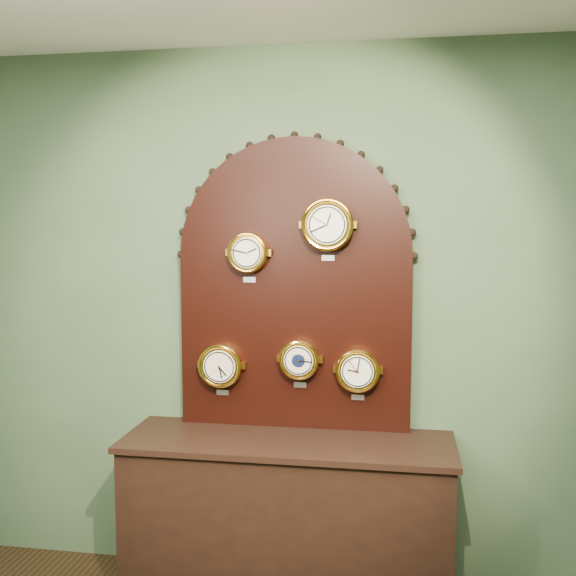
% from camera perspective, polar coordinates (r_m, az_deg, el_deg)
% --- Properties ---
extents(wall_back, '(4.00, 0.00, 4.00)m').
position_cam_1_polar(wall_back, '(3.50, 0.66, -2.53)').
color(wall_back, '#3F583C').
rests_on(wall_back, ground).
extents(shop_counter, '(1.60, 0.50, 0.80)m').
position_cam_1_polar(shop_counter, '(3.53, -0.06, -19.46)').
color(shop_counter, black).
rests_on(shop_counter, ground_plane).
extents(display_board, '(1.26, 0.06, 1.53)m').
position_cam_1_polar(display_board, '(3.42, 0.54, 1.09)').
color(display_board, black).
rests_on(display_board, shop_counter).
extents(roman_clock, '(0.21, 0.08, 0.26)m').
position_cam_1_polar(roman_clock, '(3.40, -3.46, 3.03)').
color(roman_clock, gold).
rests_on(roman_clock, display_board).
extents(arabic_clock, '(0.26, 0.08, 0.31)m').
position_cam_1_polar(arabic_clock, '(3.32, 3.41, 5.43)').
color(arabic_clock, gold).
rests_on(arabic_clock, display_board).
extents(hygrometer, '(0.23, 0.08, 0.28)m').
position_cam_1_polar(hygrometer, '(3.51, -5.79, -6.63)').
color(hygrometer, gold).
rests_on(hygrometer, display_board).
extents(barometer, '(0.21, 0.08, 0.26)m').
position_cam_1_polar(barometer, '(3.42, 0.97, -6.15)').
color(barometer, gold).
rests_on(barometer, display_board).
extents(tide_clock, '(0.22, 0.08, 0.27)m').
position_cam_1_polar(tide_clock, '(3.40, 6.00, -7.04)').
color(tide_clock, gold).
rests_on(tide_clock, display_board).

